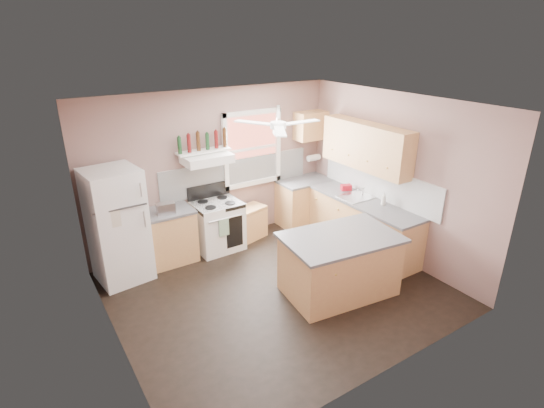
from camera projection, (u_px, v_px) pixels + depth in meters
floor at (277, 290)px, 6.27m from camera, size 4.50×4.50×0.00m
ceiling at (278, 105)px, 5.24m from camera, size 4.50×4.50×0.00m
wall_back at (213, 168)px, 7.33m from camera, size 4.50×0.05×2.70m
wall_right at (394, 177)px, 6.89m from camera, size 0.05×4.00×2.70m
wall_left at (104, 249)px, 4.62m from camera, size 0.05×4.00×2.70m
backsplash_back at (238, 174)px, 7.59m from camera, size 2.90×0.03×0.55m
backsplash_right at (378, 182)px, 7.17m from camera, size 0.03×2.60×0.55m
window_view at (252, 148)px, 7.58m from camera, size 1.00×0.02×1.20m
window_frame at (253, 149)px, 7.55m from camera, size 1.16×0.07×1.36m
refrigerator at (117, 226)px, 6.27m from camera, size 0.82×0.80×1.75m
base_cabinet_left at (166, 238)px, 6.90m from camera, size 0.90×0.60×0.86m
counter_left at (163, 212)px, 6.73m from camera, size 0.92×0.62×0.04m
toaster at (166, 208)px, 6.59m from camera, size 0.30×0.20×0.18m
stove at (218, 226)px, 7.31m from camera, size 0.79×0.66×0.86m
range_hood at (207, 159)px, 6.90m from camera, size 0.78×0.50×0.14m
bottle_shelf at (203, 151)px, 6.95m from camera, size 0.90×0.26×0.03m
cart at (250, 224)px, 7.76m from camera, size 0.62×0.49×0.55m
base_cabinet_corner at (304, 202)px, 8.30m from camera, size 1.00×0.60×0.86m
base_cabinet_right at (362, 226)px, 7.31m from camera, size 0.60×2.20×0.86m
counter_corner at (305, 181)px, 8.13m from camera, size 1.02×0.62×0.04m
counter_right at (364, 202)px, 7.14m from camera, size 0.62×2.22×0.04m
sink at (356, 197)px, 7.29m from camera, size 0.55×0.45×0.03m
faucet at (363, 192)px, 7.34m from camera, size 0.03×0.03×0.14m
upper_cabinet_right at (366, 146)px, 7.02m from camera, size 0.33×1.80×0.76m
upper_cabinet_corner at (311, 126)px, 7.94m from camera, size 0.60×0.33×0.52m
paper_towel at (314, 158)px, 8.27m from camera, size 0.26×0.12×0.12m
island at (339, 266)px, 6.08m from camera, size 1.62×1.13×0.86m
island_top at (341, 238)px, 5.91m from camera, size 1.71×1.23×0.04m
ceiling_fan_hub at (278, 125)px, 5.34m from camera, size 0.20×0.20×0.08m
soap_bottle at (384, 199)px, 6.91m from camera, size 0.12×0.12×0.21m
red_caddy at (346, 187)px, 7.59m from camera, size 0.21×0.18×0.10m
wine_bottles at (203, 141)px, 6.90m from camera, size 0.86×0.06×0.31m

